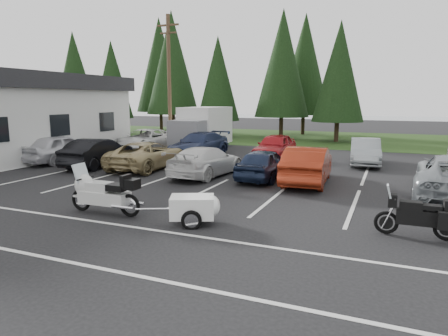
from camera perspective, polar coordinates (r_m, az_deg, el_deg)
ground at (r=13.24m, az=3.62°, el=-5.18°), size 120.00×120.00×0.00m
grass_strip at (r=36.50m, az=16.18°, el=4.00°), size 80.00×16.00×0.01m
lake_water at (r=67.18m, az=22.78°, el=6.07°), size 70.00×50.00×0.02m
utility_pole at (r=27.99m, az=-7.83°, el=12.29°), size 1.60×0.26×9.00m
box_truck at (r=27.52m, az=-3.54°, el=5.63°), size 2.40×5.60×2.90m
stall_markings at (r=15.09m, az=6.13°, el=-3.35°), size 32.00×16.00×0.01m
conifer_0 at (r=47.34m, az=-20.58°, el=12.54°), size 4.58×4.58×10.66m
conifer_1 at (r=42.41m, az=-15.69°, el=12.06°), size 3.96×3.96×9.22m
conifer_2 at (r=40.47m, az=-7.43°, el=14.67°), size 5.10×5.10×11.89m
conifer_3 at (r=36.62m, az=-0.86°, el=12.64°), size 3.87×3.87×9.02m
conifer_4 at (r=36.32m, az=8.36°, el=14.57°), size 4.80×4.80×11.17m
conifer_5 at (r=34.03m, az=16.15°, el=13.10°), size 4.14×4.14×9.63m
conifer_back_a at (r=46.13m, az=-9.17°, el=14.31°), size 5.28×5.28×12.30m
conifer_back_b at (r=40.57m, az=11.47°, el=14.30°), size 4.97×4.97×11.58m
car_near_0 at (r=23.72m, az=-22.24°, el=2.63°), size 2.05×4.61×1.54m
car_near_1 at (r=21.45m, az=-17.57°, el=2.11°), size 1.89×4.55×1.46m
car_near_2 at (r=20.25m, az=-10.89°, el=1.83°), size 2.40×4.97×1.36m
car_near_3 at (r=18.01m, az=-2.56°, el=0.98°), size 2.25×4.74×1.33m
car_near_4 at (r=17.31m, az=5.70°, el=0.59°), size 1.65×3.96×1.34m
car_near_5 at (r=16.77m, az=11.85°, el=0.45°), size 1.91×4.71×1.52m
car_far_0 at (r=26.91m, az=-11.23°, el=3.87°), size 2.83×5.52×1.49m
car_far_1 at (r=24.31m, az=-3.62°, el=3.38°), size 2.52×5.17×1.45m
car_far_2 at (r=23.25m, az=7.28°, el=3.05°), size 1.84×4.36×1.47m
car_far_3 at (r=22.44m, az=19.53°, el=2.22°), size 1.83×4.31×1.38m
touring_motorcycle at (r=12.48m, az=-16.75°, el=-2.95°), size 2.74×0.89×1.51m
cargo_trailer at (r=11.11m, az=-4.55°, el=-5.98°), size 1.98×1.59×0.80m
adventure_motorcycle at (r=11.05m, az=25.82°, el=-5.65°), size 2.18×0.80×1.32m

